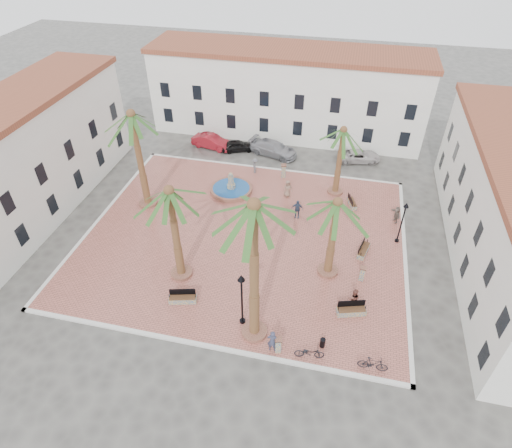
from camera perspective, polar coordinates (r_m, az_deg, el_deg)
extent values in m
plane|color=#56544F|center=(35.83, -1.56, -1.77)|extent=(120.00, 120.00, 0.00)
cube|color=#B15F51|center=(35.78, -1.56, -1.68)|extent=(26.00, 22.00, 0.15)
cube|color=silver|center=(44.49, 1.92, 7.35)|extent=(26.30, 0.30, 0.16)
cube|color=silver|center=(28.70, -7.13, -15.73)|extent=(26.30, 0.30, 0.16)
cube|color=silver|center=(35.60, 19.25, -4.61)|extent=(0.30, 22.30, 0.16)
cube|color=silver|center=(40.39, -19.75, 1.10)|extent=(0.30, 22.30, 0.16)
cube|color=white|center=(50.45, 4.14, 16.87)|extent=(30.00, 7.00, 9.00)
cube|color=brown|center=(48.87, 4.41, 22.04)|extent=(30.40, 7.40, 0.50)
cube|color=black|center=(51.80, -11.58, 14.03)|extent=(1.00, 0.12, 1.60)
cube|color=black|center=(50.46, -7.54, 13.80)|extent=(1.00, 0.12, 1.60)
cube|color=black|center=(49.37, -3.32, 13.48)|extent=(1.00, 0.12, 1.60)
cube|color=black|center=(48.55, 1.06, 13.08)|extent=(1.00, 0.12, 1.60)
cube|color=black|center=(48.00, 5.55, 12.59)|extent=(1.00, 0.12, 1.60)
cube|color=black|center=(47.75, 10.10, 12.01)|extent=(1.00, 0.12, 1.60)
cube|color=black|center=(47.78, 14.65, 11.36)|extent=(1.00, 0.12, 1.60)
cube|color=black|center=(48.12, 19.14, 10.64)|extent=(1.00, 0.12, 1.60)
cube|color=black|center=(50.65, -12.03, 17.10)|extent=(1.00, 0.12, 1.60)
cube|color=black|center=(49.28, -7.84, 16.95)|extent=(1.00, 0.12, 1.60)
cube|color=black|center=(48.16, -3.45, 16.71)|extent=(1.00, 0.12, 1.60)
cube|color=black|center=(47.32, 1.11, 16.35)|extent=(1.00, 0.12, 1.60)
cube|color=black|center=(46.76, 5.79, 15.88)|extent=(1.00, 0.12, 1.60)
cube|color=black|center=(46.50, 10.52, 15.30)|extent=(1.00, 0.12, 1.60)
cube|color=black|center=(46.54, 15.25, 14.62)|extent=(1.00, 0.12, 1.60)
cube|color=black|center=(46.88, 19.91, 13.85)|extent=(1.00, 0.12, 1.60)
cube|color=black|center=(28.63, 28.15, -15.23)|extent=(0.12, 1.00, 1.60)
cube|color=black|center=(30.95, 27.02, -9.75)|extent=(0.12, 1.00, 1.60)
cube|color=black|center=(33.53, 26.09, -5.08)|extent=(0.12, 1.00, 1.60)
cube|color=black|center=(36.30, 25.31, -1.10)|extent=(0.12, 1.00, 1.60)
cube|color=black|center=(39.23, 24.64, 2.31)|extent=(0.12, 1.00, 1.60)
cube|color=black|center=(42.28, 24.07, 5.23)|extent=(0.12, 1.00, 1.60)
cube|color=black|center=(45.43, 23.57, 7.75)|extent=(0.12, 1.00, 1.60)
cube|color=black|center=(26.49, 30.11, -11.28)|extent=(0.12, 1.00, 1.60)
cube|color=black|center=(28.98, 28.73, -5.76)|extent=(0.12, 1.00, 1.60)
cube|color=black|center=(31.72, 27.59, -1.15)|extent=(0.12, 1.00, 1.60)
cube|color=black|center=(34.64, 26.64, 2.71)|extent=(0.12, 1.00, 1.60)
cube|color=black|center=(37.69, 25.84, 5.96)|extent=(0.12, 1.00, 1.60)
cube|color=black|center=(40.86, 25.16, 8.71)|extent=(0.12, 1.00, 1.60)
cube|color=black|center=(44.11, 24.56, 11.06)|extent=(0.12, 1.00, 1.60)
cube|color=white|center=(41.38, -28.36, 7.29)|extent=(6.00, 24.00, 9.50)
cube|color=brown|center=(39.38, -30.60, 13.42)|extent=(6.40, 24.40, 0.50)
cube|color=black|center=(37.26, -28.77, -1.27)|extent=(0.12, 1.00, 1.60)
cube|color=black|center=(39.57, -25.52, 2.35)|extent=(0.12, 1.00, 1.60)
cube|color=black|center=(42.15, -22.64, 5.55)|extent=(0.12, 1.00, 1.60)
cube|color=black|center=(44.93, -20.07, 8.35)|extent=(0.12, 1.00, 1.60)
cube|color=black|center=(47.88, -17.78, 10.80)|extent=(0.12, 1.00, 1.60)
cube|color=black|center=(35.64, -30.23, 2.43)|extent=(0.12, 1.00, 1.60)
cube|color=black|center=(38.06, -26.75, 5.97)|extent=(0.12, 1.00, 1.60)
cube|color=black|center=(40.72, -23.67, 9.05)|extent=(0.12, 1.00, 1.60)
cube|color=black|center=(43.59, -20.94, 11.72)|extent=(0.12, 1.00, 1.60)
cube|color=black|center=(46.63, -18.51, 14.03)|extent=(0.12, 1.00, 1.60)
cylinder|color=#965A46|center=(40.92, -3.32, 4.63)|extent=(3.99, 3.99, 0.38)
cylinder|color=#194C8C|center=(40.82, -3.33, 4.82)|extent=(3.51, 3.51, 0.06)
cylinder|color=gray|center=(40.81, -3.33, 4.85)|extent=(0.85, 0.85, 0.76)
cylinder|color=gray|center=(40.39, -3.37, 5.74)|extent=(0.57, 0.57, 1.14)
sphere|color=gray|center=(40.01, -3.41, 6.59)|extent=(0.42, 0.42, 0.42)
cylinder|color=#965A46|center=(40.44, -14.17, 2.78)|extent=(1.66, 1.66, 0.25)
cylinder|color=brown|center=(38.10, -15.20, 8.14)|extent=(0.54, 0.54, 8.58)
sphere|color=brown|center=(36.19, -16.36, 13.97)|extent=(0.72, 0.72, 0.72)
cylinder|color=#965A46|center=(32.88, -9.90, -6.42)|extent=(1.62, 1.62, 0.24)
cylinder|color=brown|center=(30.32, -10.68, -1.33)|extent=(0.53, 0.53, 7.40)
sphere|color=brown|center=(28.11, -11.56, 4.44)|extent=(0.71, 0.71, 0.71)
cylinder|color=#965A46|center=(28.87, -0.21, -14.12)|extent=(1.71, 1.71, 0.26)
cylinder|color=brown|center=(24.90, -0.24, -6.88)|extent=(0.55, 0.55, 10.18)
sphere|color=brown|center=(21.55, -0.28, 2.61)|extent=(0.75, 0.75, 0.75)
cylinder|color=#965A46|center=(33.02, 9.53, -6.13)|extent=(1.56, 1.56, 0.23)
cylinder|color=brown|center=(30.83, 10.16, -1.83)|extent=(0.51, 0.51, 6.30)
sphere|color=brown|center=(28.90, 10.85, 2.91)|extent=(0.68, 0.68, 0.68)
cylinder|color=#965A46|center=(41.45, 10.50, 4.33)|extent=(1.47, 1.47, 0.22)
cylinder|color=brown|center=(39.73, 11.04, 8.19)|extent=(0.48, 0.48, 6.28)
sphere|color=brown|center=(38.26, 11.62, 12.23)|extent=(0.64, 0.64, 0.64)
cube|color=gray|center=(30.91, -9.73, -9.89)|extent=(2.02, 1.06, 0.43)
cube|color=#56351E|center=(30.73, -9.78, -9.59)|extent=(1.90, 0.98, 0.06)
cube|color=black|center=(30.67, -9.79, -8.90)|extent=(1.78, 0.51, 0.54)
cylinder|color=black|center=(30.78, -11.51, -9.41)|extent=(0.05, 0.05, 0.32)
cylinder|color=black|center=(30.51, -8.09, -9.43)|extent=(0.05, 0.05, 0.32)
cube|color=gray|center=(30.47, 12.58, -11.33)|extent=(2.09, 1.16, 0.44)
cube|color=#56351E|center=(30.28, 12.65, -11.02)|extent=(1.96, 1.07, 0.07)
cube|color=black|center=(30.21, 12.61, -10.30)|extent=(1.82, 0.60, 0.55)
cylinder|color=black|center=(29.95, 10.91, -11.02)|extent=(0.05, 0.05, 0.33)
cylinder|color=black|center=(30.44, 14.42, -10.69)|extent=(0.05, 0.05, 0.33)
cube|color=gray|center=(35.07, 14.15, -3.51)|extent=(1.03, 1.96, 0.42)
cube|color=#56351E|center=(34.91, 14.21, -3.22)|extent=(0.96, 1.85, 0.06)
cube|color=black|center=(34.76, 13.92, -2.76)|extent=(0.50, 1.73, 0.52)
cylinder|color=black|center=(34.17, 13.82, -3.95)|extent=(0.05, 0.05, 0.31)
cylinder|color=black|center=(35.50, 14.64, -2.21)|extent=(0.05, 0.05, 0.31)
cube|color=gray|center=(39.98, 12.68, 2.69)|extent=(0.99, 1.70, 0.36)
cube|color=#56351E|center=(39.87, 12.72, 2.93)|extent=(0.92, 1.60, 0.05)
cube|color=black|center=(39.67, 12.49, 3.20)|extent=(0.54, 1.47, 0.45)
cylinder|color=black|center=(39.22, 13.04, 2.40)|extent=(0.05, 0.05, 0.27)
cylinder|color=black|center=(40.39, 12.44, 3.69)|extent=(0.05, 0.05, 0.27)
cylinder|color=black|center=(29.46, -1.81, -12.78)|extent=(0.40, 0.40, 0.18)
cylinder|color=black|center=(27.91, -1.89, -10.22)|extent=(0.13, 0.13, 3.98)
cone|color=black|center=(26.32, -1.99, -7.15)|extent=(0.49, 0.49, 0.44)
sphere|color=beige|center=(26.44, -1.98, -7.40)|extent=(0.27, 0.27, 0.27)
cylinder|color=black|center=(37.02, 18.26, -2.10)|extent=(0.35, 0.35, 0.15)
cylinder|color=black|center=(35.95, 18.81, 0.01)|extent=(0.12, 0.12, 3.47)
cone|color=black|center=(34.87, 19.43, 2.42)|extent=(0.42, 0.42, 0.39)
sphere|color=beige|center=(34.95, 19.38, 2.23)|extent=(0.23, 0.23, 0.23)
cube|color=gray|center=(27.71, 2.97, -15.86)|extent=(0.43, 0.43, 1.16)
cube|color=#965A46|center=(27.21, 3.01, -15.10)|extent=(0.54, 0.54, 0.09)
cube|color=gray|center=(42.78, 3.69, 7.02)|extent=(0.48, 0.48, 1.30)
cube|color=#965A46|center=(42.42, 3.72, 7.83)|extent=(0.59, 0.59, 0.10)
cube|color=gray|center=(32.61, 13.97, -6.49)|extent=(0.39, 0.39, 1.16)
cube|color=#965A46|center=(32.18, 14.13, -5.71)|extent=(0.49, 0.49, 0.09)
cylinder|color=black|center=(28.40, 8.86, -15.37)|extent=(0.35, 0.35, 0.68)
imported|color=#353852|center=(27.48, 2.20, -15.34)|extent=(0.67, 0.45, 1.82)
imported|color=black|center=(27.70, 7.13, -16.61)|extent=(1.94, 0.91, 0.98)
imported|color=brown|center=(30.38, 12.88, -9.71)|extent=(0.87, 0.69, 1.75)
imported|color=black|center=(27.88, 15.33, -17.55)|extent=(1.84, 0.53, 1.10)
imported|color=#866755|center=(39.89, 4.23, 4.71)|extent=(0.98, 0.87, 1.69)
imported|color=#32425D|center=(37.34, 5.51, 2.01)|extent=(1.06, 0.49, 1.77)
imported|color=#58585D|center=(43.35, -0.12, 7.80)|extent=(0.90, 1.17, 1.60)
imported|color=#6D6056|center=(38.67, 18.22, 1.22)|extent=(0.96, 1.50, 1.54)
imported|color=black|center=(47.68, -2.47, 10.39)|extent=(3.88, 2.65, 1.23)
imported|color=maroon|center=(48.44, -5.91, 10.88)|extent=(4.72, 2.47, 1.48)
imported|color=#A1A2A9|center=(46.82, 2.33, 10.04)|extent=(5.65, 3.53, 1.53)
imported|color=beige|center=(46.94, 13.59, 8.80)|extent=(4.76, 2.94, 1.23)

